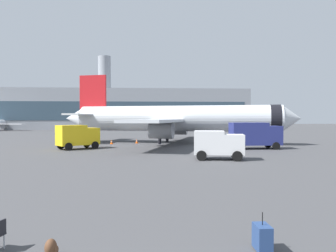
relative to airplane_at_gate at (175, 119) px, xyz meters
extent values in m
cylinder|color=silver|center=(0.22, -0.07, 0.04)|extent=(29.84, 12.20, 3.80)
cone|color=silver|center=(15.75, -4.69, 0.04)|extent=(3.33, 4.14, 3.61)
cone|color=silver|center=(-15.69, 4.67, 0.04)|extent=(4.04, 4.19, 3.42)
cylinder|color=black|center=(13.64, -4.06, 0.04)|extent=(2.45, 4.11, 3.88)
cube|color=silver|center=(1.55, 7.89, -0.26)|extent=(9.16, 16.70, 0.36)
cube|color=silver|center=(-3.02, -7.45, -0.26)|extent=(9.16, 16.70, 0.36)
cylinder|color=gray|center=(0.83, 5.49, -1.56)|extent=(3.69, 3.02, 2.20)
cylinder|color=gray|center=(-2.30, -5.05, -1.56)|extent=(3.69, 3.02, 2.20)
cube|color=red|center=(-12.72, 3.78, 3.64)|extent=(4.32, 1.60, 6.40)
cube|color=silver|center=(-12.28, 6.99, 0.64)|extent=(4.20, 6.49, 0.24)
cube|color=silver|center=(-14.11, 0.86, 0.64)|extent=(4.20, 6.49, 0.24)
cylinder|color=black|center=(11.73, -3.49, -2.76)|extent=(0.36, 0.36, 1.80)
cylinder|color=black|center=(-1.01, 2.80, -2.76)|extent=(0.44, 0.44, 1.80)
cylinder|color=black|center=(-2.38, -1.80, -2.76)|extent=(0.44, 0.44, 1.80)
cone|color=white|center=(-48.66, 61.95, -1.52)|extent=(2.25, 1.66, 2.08)
cylinder|color=black|center=(-48.84, 60.70, -1.52)|extent=(2.32, 1.10, 2.24)
cube|color=white|center=(-45.45, 51.50, -1.70)|extent=(9.52, 4.00, 0.21)
cylinder|color=gray|center=(-46.87, 51.70, -2.44)|extent=(1.51, 2.00, 1.27)
cylinder|color=black|center=(-48.99, 59.56, -3.14)|extent=(0.21, 0.21, 1.04)
cube|color=yellow|center=(-11.30, -7.27, -2.14)|extent=(2.66, 2.77, 2.04)
cube|color=#1E232D|center=(-10.73, -6.85, -1.66)|extent=(1.25, 1.63, 0.84)
cube|color=yellow|center=(-13.23, -8.71, -1.96)|extent=(3.82, 3.63, 2.40)
cylinder|color=black|center=(-11.89, -6.28, -3.21)|extent=(0.85, 0.71, 0.90)
cylinder|color=black|center=(-10.52, -8.12, -3.21)|extent=(0.85, 0.71, 0.90)
cylinder|color=black|center=(-14.59, -8.29, -3.21)|extent=(0.85, 0.71, 0.90)
cylinder|color=black|center=(-13.21, -10.13, -3.21)|extent=(0.85, 0.71, 0.90)
cube|color=navy|center=(11.10, -9.47, -2.01)|extent=(1.70, 2.41, 2.29)
cube|color=#1E232D|center=(11.81, -9.47, -1.47)|extent=(0.09, 2.16, 0.95)
cube|color=navy|center=(8.10, -9.49, -1.81)|extent=(4.34, 2.43, 2.70)
cylinder|color=black|center=(11.03, -8.22, -3.21)|extent=(0.90, 0.23, 0.90)
cylinder|color=black|center=(11.05, -10.72, -3.21)|extent=(0.90, 0.23, 0.90)
cylinder|color=black|center=(6.83, -8.25, -3.21)|extent=(0.90, 0.23, 0.90)
cylinder|color=black|center=(6.85, -10.75, -3.21)|extent=(0.90, 0.23, 0.90)
cube|color=white|center=(3.56, -19.45, -2.27)|extent=(2.10, 2.29, 1.78)
cube|color=#1E232D|center=(4.30, -19.58, -1.85)|extent=(0.41, 1.78, 0.74)
cube|color=white|center=(1.40, -19.04, -2.11)|extent=(2.96, 2.45, 2.10)
cylinder|color=black|center=(3.97, -18.45, -3.21)|extent=(0.93, 0.38, 0.90)
cylinder|color=black|center=(3.59, -20.52, -3.21)|extent=(0.93, 0.38, 0.90)
cylinder|color=black|center=(0.94, -17.89, -3.21)|extent=(0.93, 0.38, 0.90)
cylinder|color=black|center=(0.56, -19.95, -3.21)|extent=(0.93, 0.38, 0.90)
cube|color=#F2590C|center=(-9.30, -1.10, -3.64)|extent=(0.44, 0.44, 0.04)
cone|color=#F2590C|center=(-9.30, -1.10, -3.33)|extent=(0.36, 0.36, 0.56)
cylinder|color=white|center=(-9.30, -1.10, -3.31)|extent=(0.23, 0.23, 0.10)
cube|color=#F2590C|center=(11.53, -7.03, -3.64)|extent=(0.44, 0.44, 0.04)
cone|color=#F2590C|center=(11.53, -7.03, -3.23)|extent=(0.36, 0.36, 0.78)
cylinder|color=white|center=(11.53, -7.03, -3.19)|extent=(0.23, 0.23, 0.10)
cube|color=#F2590C|center=(-5.72, 0.08, -3.64)|extent=(0.44, 0.44, 0.04)
cone|color=#F2590C|center=(-5.72, 0.08, -3.33)|extent=(0.36, 0.36, 0.57)
cylinder|color=white|center=(-5.72, 0.08, -3.30)|extent=(0.23, 0.23, 0.10)
cube|color=navy|center=(-0.98, -39.01, -3.27)|extent=(0.40, 0.64, 0.70)
cylinder|color=black|center=(-0.98, -39.01, -2.74)|extent=(0.02, 0.02, 0.36)
cylinder|color=black|center=(-0.98, -38.78, -3.62)|extent=(0.08, 0.03, 0.08)
ellipsoid|color=brown|center=(-6.81, -38.97, -3.42)|extent=(0.32, 0.40, 0.48)
ellipsoid|color=brown|center=(-6.67, -38.97, -3.49)|extent=(0.12, 0.28, 0.24)
cylinder|color=#999EA5|center=(-8.30, -38.35, -3.44)|extent=(0.04, 0.04, 0.44)
cube|color=gray|center=(-11.92, 67.04, 3.08)|extent=(83.89, 21.13, 13.47)
cube|color=#334756|center=(-11.92, 56.43, 2.40)|extent=(79.70, 0.10, 6.06)
cylinder|color=gray|center=(-19.09, 67.04, 15.81)|extent=(4.40, 4.40, 12.00)
camera|label=1|loc=(-4.21, -47.77, 0.09)|focal=34.43mm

